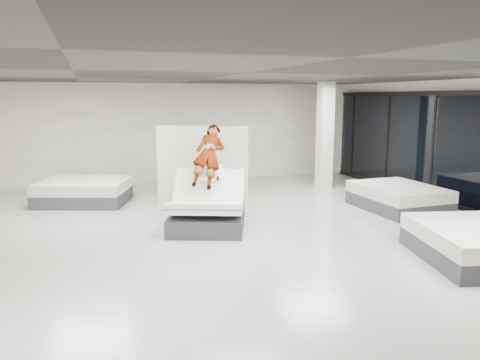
{
  "coord_description": "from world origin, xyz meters",
  "views": [
    {
      "loc": [
        -2.8,
        -8.21,
        2.77
      ],
      "look_at": [
        0.24,
        1.24,
        1.0
      ],
      "focal_mm": 35.0,
      "sensor_mm": 36.0,
      "label": 1
    }
  ],
  "objects": [
    {
      "name": "room",
      "position": [
        0.0,
        0.0,
        1.6
      ],
      "size": [
        14.0,
        14.04,
        3.2
      ],
      "color": "#B0ADA6",
      "rests_on": "ground"
    },
    {
      "name": "hero_bed",
      "position": [
        -0.46,
        1.29,
        0.39
      ],
      "size": [
        2.13,
        2.43,
        1.28
      ],
      "color": "#343438",
      "rests_on": "floor"
    },
    {
      "name": "person",
      "position": [
        -0.35,
        1.6,
        1.27
      ],
      "size": [
        1.1,
        1.64,
        1.4
      ],
      "primitive_type": "imported",
      "rotation": [
        0.86,
        0.0,
        -0.35
      ],
      "color": "slate",
      "rests_on": "hero_bed"
    },
    {
      "name": "remote",
      "position": [
        -0.26,
        1.19,
        1.07
      ],
      "size": [
        0.1,
        0.15,
        0.08
      ],
      "primitive_type": "cube",
      "rotation": [
        0.35,
        0.0,
        -0.35
      ],
      "color": "black",
      "rests_on": "person"
    },
    {
      "name": "divider_panel",
      "position": [
        -0.16,
        3.02,
        1.03
      ],
      "size": [
        2.14,
        0.99,
        2.07
      ],
      "primitive_type": "cube",
      "rotation": [
        0.0,
        0.0,
        -0.4
      ],
      "color": "silver",
      "rests_on": "floor"
    },
    {
      "name": "flat_bed_right_far",
      "position": [
        4.42,
        1.38,
        0.3
      ],
      "size": [
        1.7,
        2.23,
        0.6
      ],
      "color": "#343438",
      "rests_on": "floor"
    },
    {
      "name": "flat_bed_right_near",
      "position": [
        3.33,
        -2.15,
        0.3
      ],
      "size": [
        2.09,
        2.49,
        0.6
      ],
      "color": "#343438",
      "rests_on": "floor"
    },
    {
      "name": "flat_bed_left_far",
      "position": [
        -3.02,
        4.51,
        0.3
      ],
      "size": [
        2.62,
        2.27,
        0.61
      ],
      "color": "#343438",
      "rests_on": "floor"
    },
    {
      "name": "column",
      "position": [
        4.0,
        4.5,
        1.6
      ],
      "size": [
        0.4,
        0.4,
        3.2
      ],
      "primitive_type": "cube",
      "color": "silver",
      "rests_on": "floor"
    }
  ]
}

